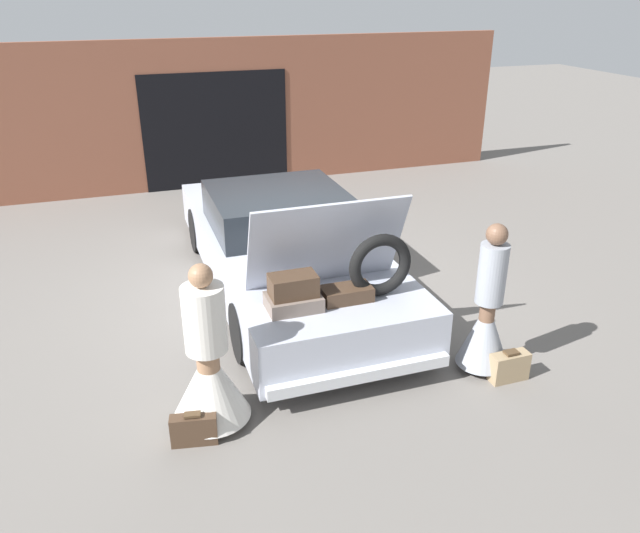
% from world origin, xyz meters
% --- Properties ---
extents(ground_plane, '(40.00, 40.00, 0.00)m').
position_xyz_m(ground_plane, '(0.00, 0.00, 0.00)').
color(ground_plane, slate).
extents(garage_wall_back, '(12.00, 0.14, 2.80)m').
position_xyz_m(garage_wall_back, '(0.00, 4.89, 1.39)').
color(garage_wall_back, brown).
rests_on(garage_wall_back, ground_plane).
extents(car, '(2.00, 5.29, 1.76)m').
position_xyz_m(car, '(0.00, 0.00, 0.57)').
color(car, '#B2B7C6').
rests_on(car, ground_plane).
extents(person_left, '(0.71, 0.71, 1.59)m').
position_xyz_m(person_left, '(-1.41, -2.50, 0.56)').
color(person_left, '#997051').
rests_on(person_left, ground_plane).
extents(person_right, '(0.54, 0.54, 1.62)m').
position_xyz_m(person_right, '(1.41, -2.54, 0.58)').
color(person_right, brown).
rests_on(person_right, ground_plane).
extents(suitcase_beside_left_person, '(0.42, 0.20, 0.32)m').
position_xyz_m(suitcase_beside_left_person, '(-1.61, -2.75, 0.15)').
color(suitcase_beside_left_person, '#473323').
rests_on(suitcase_beside_left_person, ground_plane).
extents(suitcase_beside_right_person, '(0.40, 0.16, 0.33)m').
position_xyz_m(suitcase_beside_right_person, '(1.56, -2.81, 0.15)').
color(suitcase_beside_right_person, '#9E8460').
rests_on(suitcase_beside_right_person, ground_plane).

